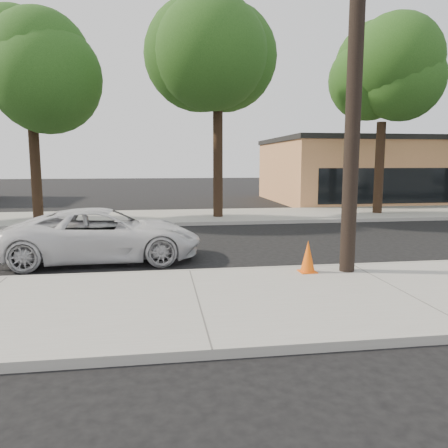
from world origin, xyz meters
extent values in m
plane|color=black|center=(0.00, 0.00, 0.00)|extent=(120.00, 120.00, 0.00)
cube|color=gray|center=(0.00, -4.30, 0.07)|extent=(90.00, 4.40, 0.15)
cube|color=gray|center=(0.00, 8.50, 0.07)|extent=(90.00, 5.00, 0.15)
cube|color=#9E9B93|center=(0.00, -2.10, 0.07)|extent=(90.00, 0.12, 0.16)
cube|color=tan|center=(16.00, 16.00, 2.00)|extent=(18.00, 10.00, 4.00)
cylinder|color=black|center=(3.60, -2.70, 4.65)|extent=(0.34, 0.34, 9.00)
cylinder|color=black|center=(-6.00, 8.20, 2.28)|extent=(0.44, 0.44, 4.25)
sphere|color=#1A4012|center=(-6.00, 8.20, 5.80)|extent=(4.20, 4.20, 4.20)
sphere|color=#1A4012|center=(-5.44, 7.78, 6.92)|extent=(3.36, 3.36, 3.36)
cylinder|color=black|center=(2.00, 7.80, 2.53)|extent=(0.44, 0.44, 4.75)
sphere|color=#1A4012|center=(2.00, 7.80, 6.50)|extent=(4.80, 4.80, 4.80)
sphere|color=#1A4012|center=(2.64, 7.32, 7.78)|extent=(3.84, 3.84, 3.84)
cylinder|color=black|center=(10.00, 8.10, 2.35)|extent=(0.44, 0.44, 4.40)
sphere|color=#1A4012|center=(10.00, 8.10, 6.00)|extent=(4.35, 4.35, 4.35)
sphere|color=#1A4012|center=(10.58, 7.66, 7.16)|extent=(3.48, 3.48, 3.48)
imported|color=silver|center=(-2.14, -0.13, 0.71)|extent=(5.19, 2.52, 1.42)
cube|color=#F35C0C|center=(2.66, -2.68, 0.16)|extent=(0.39, 0.39, 0.02)
cone|color=#F35C0C|center=(2.66, -2.68, 0.52)|extent=(0.35, 0.35, 0.73)
camera|label=1|loc=(-0.66, -12.03, 2.65)|focal=35.00mm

